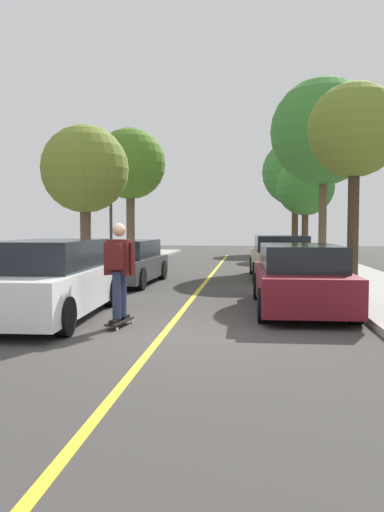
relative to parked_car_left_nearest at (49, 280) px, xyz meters
The scene contains 15 objects.
ground 2.87m from the parked_car_left_nearest, 28.52° to the right, with size 80.00×80.00×0.00m, color #3D3A38.
center_line 3.69m from the parked_car_left_nearest, 47.66° to the left, with size 0.12×39.20×0.01m, color gold.
parked_car_left_nearest is the anchor object (origin of this frame).
parked_car_left_near 5.93m from the parked_car_left_nearest, 89.98° to the left, with size 2.08×4.41×1.34m.
parked_car_right_nearest 5.10m from the parked_car_left_nearest, 17.21° to the left, with size 1.91×4.51×1.38m.
parked_car_right_near 9.66m from the parked_car_left_nearest, 59.70° to the left, with size 2.09×4.37×1.46m.
street_tree_left_nearest 9.15m from the parked_car_left_nearest, 103.69° to the left, with size 3.12×3.12×5.24m.
street_tree_left_near 15.98m from the parked_car_left_nearest, 97.60° to the left, with size 3.48×3.48×6.47m.
street_tree_right_nearest 10.21m from the parked_car_left_nearest, 42.92° to the left, with size 2.81×2.81×5.91m.
street_tree_right_near 15.48m from the parked_car_left_nearest, 61.79° to the left, with size 4.50×4.50×7.90m.
street_tree_right_far 21.24m from the parked_car_left_nearest, 70.76° to the left, with size 3.24×3.24×5.51m.
street_tree_right_farthest 27.53m from the parked_car_left_nearest, 75.22° to the left, with size 4.55×4.55×7.64m.
streetlamp 11.07m from the parked_car_left_nearest, 99.29° to the left, with size 0.36×0.24×4.94m.
skateboard 1.83m from the parked_car_left_nearest, 23.36° to the right, with size 0.34×0.86×0.10m.
skateboarder 1.75m from the parked_car_left_nearest, 24.46° to the right, with size 0.59×0.71×1.71m.
Camera 1 is at (1.39, -7.94, 1.74)m, focal length 35.51 mm.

